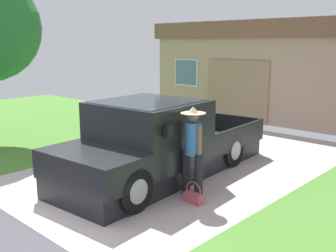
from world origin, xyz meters
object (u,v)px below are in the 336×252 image
pickup_truck (154,144)px  house_with_garage (296,68)px  person_with_hat (193,148)px  handbag (193,197)px

pickup_truck → house_with_garage: house_with_garage is taller
person_with_hat → house_with_garage: house_with_garage is taller
person_with_hat → handbag: size_ratio=4.25×
person_with_hat → handbag: bearing=139.8°
pickup_truck → person_with_hat: person_with_hat is taller
person_with_hat → house_with_garage: 10.28m
handbag → house_with_garage: size_ratio=0.04×
house_with_garage → person_with_hat: bearing=-74.5°
pickup_truck → house_with_garage: 9.80m
pickup_truck → handbag: bearing=157.9°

